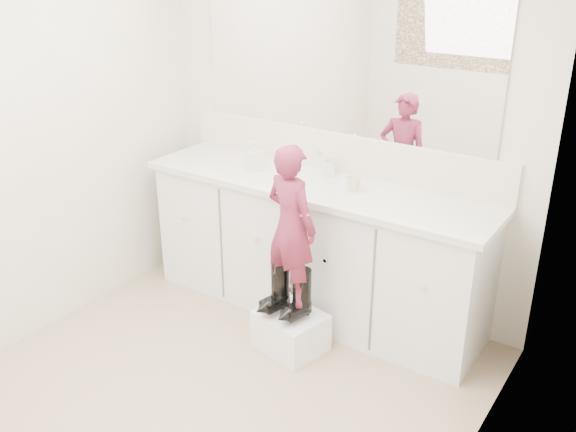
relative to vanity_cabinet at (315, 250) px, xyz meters
The scene contains 16 objects.
floor 1.30m from the vanity_cabinet, 90.00° to the right, with size 3.00×3.00×0.00m, color #927560.
wall_back 0.82m from the vanity_cabinet, 90.00° to the left, with size 2.60×2.60×0.00m, color beige.
wall_left 1.95m from the vanity_cabinet, 136.70° to the right, with size 3.00×3.00×0.00m, color beige.
wall_right 1.95m from the vanity_cabinet, 43.30° to the right, with size 3.00×3.00×0.00m, color beige.
vanity_cabinet is the anchor object (origin of this frame).
countertop 0.45m from the vanity_cabinet, 90.00° to the right, with size 2.28×0.58×0.04m, color beige.
backsplash 0.64m from the vanity_cabinet, 90.00° to the left, with size 2.28×0.03×0.25m, color beige.
mirror 1.24m from the vanity_cabinet, 90.00° to the left, with size 2.00×0.02×1.00m, color white.
faucet 0.54m from the vanity_cabinet, 90.00° to the left, with size 0.08×0.08×0.10m, color silver.
cup 0.57m from the vanity_cabinet, ahead, with size 0.09×0.09×0.08m, color beige.
soap_bottle 0.72m from the vanity_cabinet, behind, with size 0.09×0.09×0.19m, color beige.
step_stool 0.58m from the vanity_cabinet, 74.91° to the right, with size 0.37×0.31×0.24m, color white.
boot_left 0.48m from the vanity_cabinet, 83.62° to the right, with size 0.11×0.21×0.31m, color black, non-canonical shape.
boot_right 0.52m from the vanity_cabinet, 66.85° to the right, with size 0.11×0.21×0.31m, color black, non-canonical shape.
toddler 0.62m from the vanity_cabinet, 74.91° to the right, with size 0.34×0.22×0.94m, color #B03660.
toothbrush 0.71m from the vanity_cabinet, 68.09° to the right, with size 0.01×0.01×0.14m, color #E75AA4.
Camera 1 is at (1.91, -1.94, 2.26)m, focal length 40.00 mm.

